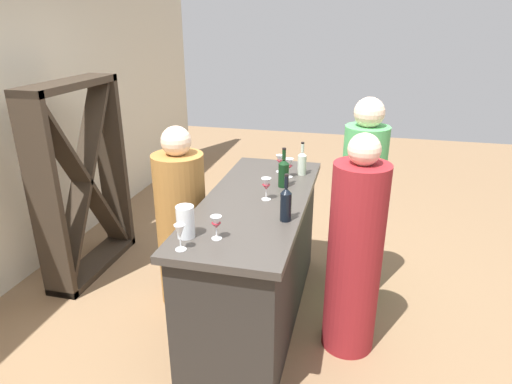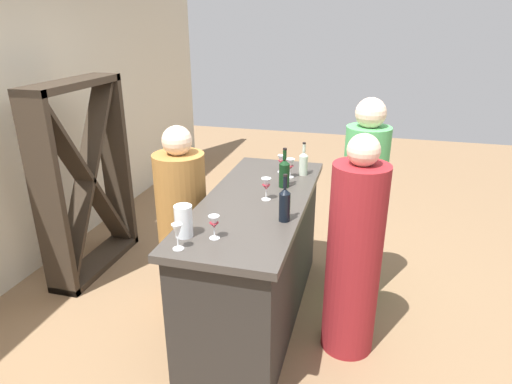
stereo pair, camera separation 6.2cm
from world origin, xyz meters
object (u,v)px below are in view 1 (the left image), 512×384
at_px(water_pitcher, 185,222).
at_px(wine_glass_far_center, 180,233).
at_px(wine_glass_near_center, 266,185).
at_px(wine_glass_near_right, 280,160).
at_px(wine_bottle_leftmost_near_black, 286,203).
at_px(wine_rack, 82,181).
at_px(person_left_guest, 354,256).
at_px(wine_bottle_center_clear_pale, 302,162).
at_px(wine_bottle_second_left_dark_green, 284,172).
at_px(person_center_guest, 360,208).
at_px(wine_glass_near_left, 289,165).
at_px(person_right_guest, 182,225).
at_px(wine_glass_far_left, 216,224).

bearing_deg(water_pitcher, wine_glass_far_center, -168.87).
distance_m(wine_glass_near_center, wine_glass_near_right, 0.62).
bearing_deg(wine_glass_far_center, water_pitcher, 11.13).
bearing_deg(wine_bottle_leftmost_near_black, wine_rack, 71.40).
bearing_deg(wine_bottle_leftmost_near_black, person_left_guest, -73.46).
relative_size(wine_bottle_center_clear_pale, water_pitcher, 1.41).
xyz_separation_m(wine_glass_near_center, water_pitcher, (-0.67, 0.34, -0.01)).
distance_m(wine_glass_near_center, wine_glass_far_center, 0.88).
relative_size(wine_glass_near_center, person_left_guest, 0.10).
height_order(wine_glass_near_right, person_left_guest, person_left_guest).
height_order(wine_rack, water_pitcher, wine_rack).
relative_size(wine_bottle_second_left_dark_green, wine_glass_near_center, 1.91).
height_order(water_pitcher, person_center_guest, person_center_guest).
xyz_separation_m(wine_bottle_second_left_dark_green, wine_glass_far_center, (-1.11, 0.38, -0.01)).
relative_size(wine_bottle_center_clear_pale, wine_glass_near_left, 1.76).
bearing_deg(person_left_guest, wine_bottle_center_clear_pale, -37.88).
bearing_deg(wine_glass_near_left, person_right_guest, 119.13).
bearing_deg(wine_bottle_center_clear_pale, wine_glass_near_center, 164.39).
bearing_deg(person_left_guest, wine_bottle_leftmost_near_black, 37.00).
height_order(wine_bottle_second_left_dark_green, person_left_guest, person_left_guest).
relative_size(wine_bottle_leftmost_near_black, wine_glass_near_center, 1.95).
bearing_deg(wine_glass_near_left, wine_glass_far_left, 169.06).
relative_size(wine_bottle_leftmost_near_black, wine_glass_far_left, 2.16).
height_order(wine_bottle_leftmost_near_black, wine_bottle_center_clear_pale, wine_bottle_leftmost_near_black).
distance_m(wine_glass_far_center, person_left_guest, 1.21).
distance_m(wine_glass_near_center, wine_glass_far_left, 0.67).
distance_m(wine_rack, wine_glass_near_center, 1.77).
xyz_separation_m(wine_rack, wine_glass_far_center, (-1.16, -1.42, 0.24)).
distance_m(wine_glass_near_left, person_center_guest, 0.67).
distance_m(wine_bottle_leftmost_near_black, person_left_guest, 0.61).
bearing_deg(wine_rack, water_pitcher, -125.92).
height_order(wine_glass_near_right, wine_glass_far_center, wine_glass_far_center).
xyz_separation_m(wine_glass_near_center, wine_glass_far_center, (-0.83, 0.30, -0.00)).
relative_size(wine_bottle_second_left_dark_green, wine_glass_near_right, 2.09).
bearing_deg(wine_bottle_second_left_dark_green, wine_glass_near_center, 165.84).
distance_m(wine_bottle_center_clear_pale, wine_glass_far_center, 1.50).
xyz_separation_m(wine_bottle_center_clear_pale, wine_glass_near_center, (-0.60, 0.17, 0.01)).
xyz_separation_m(wine_rack, wine_glass_near_center, (-0.34, -1.72, 0.24)).
height_order(wine_bottle_leftmost_near_black, wine_glass_near_right, wine_bottle_leftmost_near_black).
relative_size(wine_rack, person_center_guest, 1.04).
distance_m(wine_bottle_leftmost_near_black, person_right_guest, 1.07).
relative_size(wine_rack, wine_bottle_leftmost_near_black, 5.51).
height_order(wine_glass_far_center, person_center_guest, person_center_guest).
bearing_deg(wine_rack, wine_glass_near_center, -101.01).
height_order(water_pitcher, person_right_guest, person_right_guest).
bearing_deg(water_pitcher, wine_glass_near_center, -26.56).
relative_size(wine_glass_near_center, wine_glass_far_center, 1.04).
bearing_deg(water_pitcher, wine_bottle_center_clear_pale, -21.60).
xyz_separation_m(person_left_guest, person_right_guest, (0.26, 1.34, -0.05)).
relative_size(wine_bottle_second_left_dark_green, wine_glass_far_left, 2.11).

